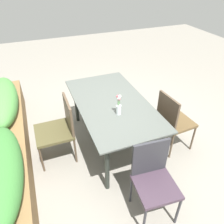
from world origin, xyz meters
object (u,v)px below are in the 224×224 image
at_px(dining_table, 112,106).
at_px(chair_far_side, 59,127).
at_px(flower_vase, 119,106).
at_px(chair_near_left, 173,119).
at_px(planter_box, 6,140).
at_px(chair_end_left, 153,177).

xyz_separation_m(dining_table, chair_far_side, (0.03, 0.77, -0.18)).
bearing_deg(dining_table, flower_vase, 175.74).
bearing_deg(chair_near_left, dining_table, -121.60).
bearing_deg(flower_vase, planter_box, 71.50).
height_order(chair_near_left, chair_far_side, chair_near_left).
distance_m(dining_table, chair_near_left, 0.89).
bearing_deg(dining_table, chair_end_left, -179.69).
relative_size(chair_near_left, chair_far_side, 1.02).
xyz_separation_m(chair_end_left, flower_vase, (0.89, 0.03, 0.36)).
xyz_separation_m(chair_near_left, flower_vase, (0.11, 0.80, 0.36)).
height_order(chair_near_left, planter_box, chair_near_left).
bearing_deg(planter_box, chair_end_left, -132.79).
relative_size(dining_table, chair_far_side, 1.95).
relative_size(chair_far_side, chair_end_left, 1.00).
bearing_deg(chair_far_side, chair_end_left, -147.25).
relative_size(chair_far_side, planter_box, 0.28).
xyz_separation_m(flower_vase, planter_box, (0.49, 1.47, -0.51)).
bearing_deg(chair_near_left, planter_box, -108.85).
bearing_deg(flower_vase, chair_near_left, -97.89).
bearing_deg(planter_box, dining_table, -97.44).
bearing_deg(dining_table, chair_near_left, -117.61).
distance_m(chair_end_left, planter_box, 2.04).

